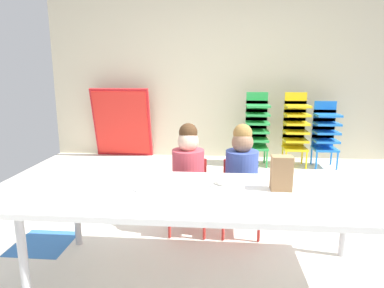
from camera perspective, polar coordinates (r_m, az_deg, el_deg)
ground_plane at (r=3.06m, az=3.97°, el=-13.66°), size 5.25×5.02×0.02m
back_wall at (r=5.26m, az=4.70°, el=12.36°), size 5.25×0.10×2.68m
craft_table at (r=2.11m, az=2.09°, el=-9.25°), size 2.15×0.83×0.59m
seated_child_near_camera at (r=2.73m, az=-0.64°, el=-4.14°), size 0.32×0.32×0.92m
seated_child_middle_seat at (r=2.72m, az=8.45°, el=-4.31°), size 0.32×0.31×0.92m
kid_chair_green_stack at (r=4.84m, az=10.98°, el=3.14°), size 0.32×0.30×1.04m
kid_chair_yellow_stack at (r=4.93m, az=17.23°, el=2.97°), size 0.32×0.30×1.04m
kid_chair_blue_stack at (r=5.04m, az=21.78°, el=2.15°), size 0.32×0.30×0.92m
folded_activity_table at (r=5.34m, az=-11.85°, el=3.51°), size 0.90×0.29×1.09m
paper_bag_brown at (r=2.17m, az=15.01°, el=-4.83°), size 0.13×0.09×0.22m
paper_plate_near_edge at (r=2.23m, az=5.14°, el=-6.86°), size 0.18×0.18×0.01m
paper_plate_center_table at (r=2.17m, az=-7.65°, el=-7.45°), size 0.18×0.18×0.01m
donut_powdered_on_plate at (r=2.22m, az=5.15°, el=-6.39°), size 0.10×0.10×0.03m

